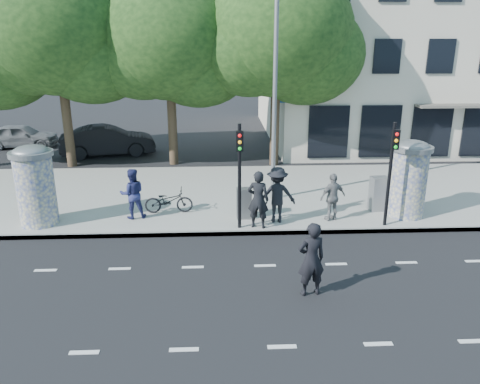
{
  "coord_description": "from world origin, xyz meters",
  "views": [
    {
      "loc": [
        -1.23,
        -10.24,
        6.0
      ],
      "look_at": [
        -0.6,
        3.5,
        1.48
      ],
      "focal_mm": 35.0,
      "sensor_mm": 36.0,
      "label": 1
    }
  ],
  "objects_px": {
    "ad_column_left": "(35,184)",
    "ad_column_right": "(409,177)",
    "cabinet_left": "(244,203)",
    "man_road": "(311,259)",
    "car_mid": "(108,141)",
    "traffic_pole_far": "(391,164)",
    "ped_d": "(277,195)",
    "car_left": "(21,136)",
    "street_lamp": "(275,75)",
    "ped_b": "(258,200)",
    "ped_e": "(333,197)",
    "traffic_pole_near": "(240,166)",
    "cabinet_right": "(379,194)",
    "ped_c": "(132,194)",
    "bicycle": "(169,201)"
  },
  "relations": [
    {
      "from": "traffic_pole_near",
      "to": "bicycle",
      "type": "height_order",
      "value": "traffic_pole_near"
    },
    {
      "from": "ped_d",
      "to": "car_left",
      "type": "relative_size",
      "value": 0.47
    },
    {
      "from": "ad_column_right",
      "to": "ped_c",
      "type": "xyz_separation_m",
      "value": [
        -9.38,
        0.19,
        -0.52
      ]
    },
    {
      "from": "street_lamp",
      "to": "ad_column_right",
      "type": "bearing_deg",
      "value": -23.73
    },
    {
      "from": "ad_column_right",
      "to": "cabinet_left",
      "type": "xyz_separation_m",
      "value": [
        -5.61,
        0.01,
        -0.86
      ]
    },
    {
      "from": "ped_b",
      "to": "car_left",
      "type": "height_order",
      "value": "ped_b"
    },
    {
      "from": "street_lamp",
      "to": "car_left",
      "type": "xyz_separation_m",
      "value": [
        -13.39,
        10.21,
        -4.11
      ]
    },
    {
      "from": "ad_column_right",
      "to": "traffic_pole_near",
      "type": "bearing_deg",
      "value": -171.11
    },
    {
      "from": "ped_d",
      "to": "cabinet_left",
      "type": "relative_size",
      "value": 1.78
    },
    {
      "from": "traffic_pole_near",
      "to": "cabinet_right",
      "type": "xyz_separation_m",
      "value": [
        5.01,
        1.44,
        -1.46
      ]
    },
    {
      "from": "ped_b",
      "to": "man_road",
      "type": "distance_m",
      "value": 4.11
    },
    {
      "from": "man_road",
      "to": "car_left",
      "type": "bearing_deg",
      "value": -63.07
    },
    {
      "from": "street_lamp",
      "to": "ped_b",
      "type": "height_order",
      "value": "street_lamp"
    },
    {
      "from": "car_mid",
      "to": "street_lamp",
      "type": "bearing_deg",
      "value": -148.19
    },
    {
      "from": "traffic_pole_far",
      "to": "ped_c",
      "type": "distance_m",
      "value": 8.54
    },
    {
      "from": "street_lamp",
      "to": "ped_b",
      "type": "distance_m",
      "value": 4.69
    },
    {
      "from": "man_road",
      "to": "car_mid",
      "type": "xyz_separation_m",
      "value": [
        -8.12,
        14.81,
        -0.14
      ]
    },
    {
      "from": "street_lamp",
      "to": "ped_e",
      "type": "relative_size",
      "value": 4.89
    },
    {
      "from": "ad_column_left",
      "to": "cabinet_right",
      "type": "bearing_deg",
      "value": 3.63
    },
    {
      "from": "bicycle",
      "to": "ped_d",
      "type": "bearing_deg",
      "value": -107.28
    },
    {
      "from": "cabinet_right",
      "to": "ped_c",
      "type": "bearing_deg",
      "value": 175.24
    },
    {
      "from": "ad_column_left",
      "to": "car_mid",
      "type": "xyz_separation_m",
      "value": [
        0.04,
        10.16,
        -0.73
      ]
    },
    {
      "from": "traffic_pole_near",
      "to": "cabinet_left",
      "type": "bearing_deg",
      "value": 78.02
    },
    {
      "from": "street_lamp",
      "to": "bicycle",
      "type": "relative_size",
      "value": 4.77
    },
    {
      "from": "traffic_pole_far",
      "to": "ped_d",
      "type": "height_order",
      "value": "traffic_pole_far"
    },
    {
      "from": "cabinet_right",
      "to": "car_left",
      "type": "bearing_deg",
      "value": 138.61
    },
    {
      "from": "traffic_pole_far",
      "to": "ad_column_right",
      "type": "bearing_deg",
      "value": 42.21
    },
    {
      "from": "ped_e",
      "to": "car_left",
      "type": "distance_m",
      "value": 19.61
    },
    {
      "from": "traffic_pole_far",
      "to": "cabinet_right",
      "type": "xyz_separation_m",
      "value": [
        0.21,
        1.44,
        -1.46
      ]
    },
    {
      "from": "ad_column_right",
      "to": "ped_d",
      "type": "bearing_deg",
      "value": -175.34
    },
    {
      "from": "traffic_pole_far",
      "to": "car_mid",
      "type": "height_order",
      "value": "traffic_pole_far"
    },
    {
      "from": "ped_d",
      "to": "ped_e",
      "type": "distance_m",
      "value": 1.88
    },
    {
      "from": "ad_column_left",
      "to": "traffic_pole_far",
      "type": "height_order",
      "value": "traffic_pole_far"
    },
    {
      "from": "street_lamp",
      "to": "ped_e",
      "type": "distance_m",
      "value": 4.78
    },
    {
      "from": "cabinet_left",
      "to": "ped_e",
      "type": "bearing_deg",
      "value": -7.3
    },
    {
      "from": "street_lamp",
      "to": "car_left",
      "type": "bearing_deg",
      "value": 142.67
    },
    {
      "from": "cabinet_left",
      "to": "ad_column_right",
      "type": "bearing_deg",
      "value": -0.88
    },
    {
      "from": "traffic_pole_far",
      "to": "car_left",
      "type": "distance_m",
      "value": 21.32
    },
    {
      "from": "street_lamp",
      "to": "bicycle",
      "type": "height_order",
      "value": "street_lamp"
    },
    {
      "from": "ped_b",
      "to": "ped_d",
      "type": "relative_size",
      "value": 1.01
    },
    {
      "from": "man_road",
      "to": "car_left",
      "type": "relative_size",
      "value": 0.47
    },
    {
      "from": "traffic_pole_near",
      "to": "bicycle",
      "type": "xyz_separation_m",
      "value": [
        -2.42,
        1.54,
        -1.64
      ]
    },
    {
      "from": "ped_d",
      "to": "cabinet_left",
      "type": "distance_m",
      "value": 1.21
    },
    {
      "from": "ad_column_right",
      "to": "man_road",
      "type": "relative_size",
      "value": 1.4
    },
    {
      "from": "traffic_pole_far",
      "to": "traffic_pole_near",
      "type": "bearing_deg",
      "value": 180.0
    },
    {
      "from": "ad_column_left",
      "to": "ad_column_right",
      "type": "distance_m",
      "value": 12.4
    },
    {
      "from": "traffic_pole_near",
      "to": "street_lamp",
      "type": "xyz_separation_m",
      "value": [
        1.4,
        2.84,
        2.56
      ]
    },
    {
      "from": "ped_d",
      "to": "bicycle",
      "type": "height_order",
      "value": "ped_d"
    },
    {
      "from": "ped_c",
      "to": "cabinet_left",
      "type": "bearing_deg",
      "value": 163.58
    },
    {
      "from": "man_road",
      "to": "ad_column_right",
      "type": "bearing_deg",
      "value": -142.84
    }
  ]
}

